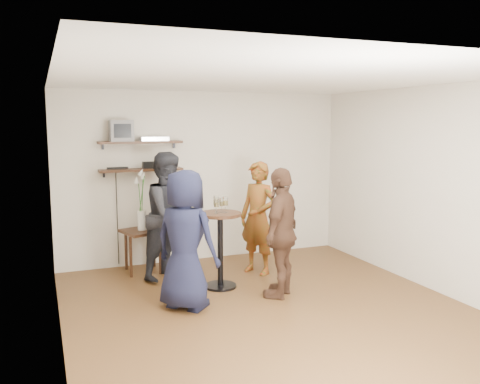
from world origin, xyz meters
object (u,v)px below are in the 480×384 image
(drinks_table, at_px, (220,240))
(person_dark, at_px, (170,215))
(side_table, at_px, (142,237))
(crt_monitor, at_px, (121,131))
(person_plaid, at_px, (258,218))
(radio, at_px, (150,165))
(dvd_deck, at_px, (154,139))
(person_brown, at_px, (281,233))
(person_navy, at_px, (185,240))

(drinks_table, height_order, person_dark, person_dark)
(side_table, bearing_deg, crt_monitor, 130.22)
(crt_monitor, xyz_separation_m, person_plaid, (1.74, -0.90, -1.22))
(crt_monitor, xyz_separation_m, radio, (0.40, 0.00, -0.50))
(drinks_table, xyz_separation_m, person_plaid, (0.72, 0.42, 0.16))
(person_dark, bearing_deg, radio, 63.36)
(radio, relative_size, drinks_table, 0.22)
(person_plaid, bearing_deg, dvd_deck, -155.67)
(person_plaid, bearing_deg, person_brown, -37.41)
(person_plaid, bearing_deg, person_dark, -131.68)
(person_navy, bearing_deg, person_dark, -47.54)
(radio, height_order, person_brown, person_brown)
(side_table, bearing_deg, drinks_table, -52.80)
(dvd_deck, bearing_deg, radio, 180.00)
(dvd_deck, height_order, drinks_table, dvd_deck)
(person_plaid, xyz_separation_m, person_brown, (-0.12, -1.00, 0.00))
(radio, relative_size, person_plaid, 0.14)
(dvd_deck, distance_m, side_table, 1.43)
(crt_monitor, relative_size, dvd_deck, 0.80)
(crt_monitor, bearing_deg, side_table, -49.78)
(person_dark, distance_m, person_brown, 1.65)
(side_table, height_order, drinks_table, drinks_table)
(radio, height_order, person_dark, person_dark)
(dvd_deck, distance_m, person_dark, 1.22)
(person_plaid, bearing_deg, radio, -154.33)
(drinks_table, relative_size, person_navy, 0.61)
(person_dark, bearing_deg, drinks_table, -90.00)
(crt_monitor, height_order, drinks_table, crt_monitor)
(side_table, bearing_deg, person_dark, -52.39)
(dvd_deck, height_order, side_table, dvd_deck)
(person_plaid, relative_size, person_dark, 0.91)
(dvd_deck, height_order, person_brown, dvd_deck)
(side_table, distance_m, person_dark, 0.62)
(person_dark, bearing_deg, person_brown, -85.73)
(dvd_deck, bearing_deg, person_brown, -58.94)
(person_navy, relative_size, person_brown, 1.01)
(radio, xyz_separation_m, drinks_table, (0.62, -1.32, -0.88))
(crt_monitor, xyz_separation_m, dvd_deck, (0.47, 0.00, -0.12))
(person_dark, bearing_deg, person_plaid, -48.32)
(drinks_table, bearing_deg, person_navy, -137.98)
(radio, relative_size, person_brown, 0.14)
(drinks_table, xyz_separation_m, person_brown, (0.59, -0.58, 0.16))
(crt_monitor, xyz_separation_m, drinks_table, (1.02, -1.32, -1.38))
(crt_monitor, height_order, person_brown, crt_monitor)
(crt_monitor, distance_m, drinks_table, 2.17)
(dvd_deck, bearing_deg, drinks_table, -67.26)
(drinks_table, relative_size, person_brown, 0.62)
(crt_monitor, distance_m, person_dark, 1.42)
(crt_monitor, height_order, dvd_deck, crt_monitor)
(drinks_table, distance_m, person_dark, 0.86)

